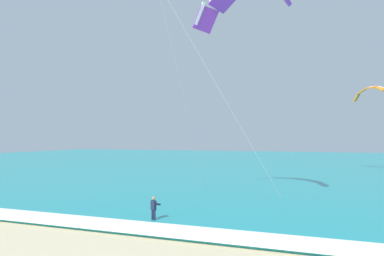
{
  "coord_description": "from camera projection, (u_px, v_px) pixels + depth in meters",
  "views": [
    {
      "loc": [
        4.42,
        -1.9,
        5.44
      ],
      "look_at": [
        -2.83,
        18.69,
        6.11
      ],
      "focal_mm": 31.25,
      "sensor_mm": 36.0,
      "label": 1
    }
  ],
  "objects": [
    {
      "name": "sea",
      "position": [
        288.0,
        163.0,
        73.51
      ],
      "size": [
        200.0,
        120.0,
        0.2
      ],
      "primitive_type": "cube",
      "color": "teal",
      "rests_on": "ground"
    },
    {
      "name": "kitesurfer",
      "position": [
        154.0,
        208.0,
        21.47
      ],
      "size": [
        0.65,
        0.65,
        1.69
      ],
      "color": "#191E38",
      "rests_on": "ground"
    },
    {
      "name": "surfboard",
      "position": [
        153.0,
        223.0,
        21.43
      ],
      "size": [
        0.96,
        1.46,
        0.09
      ],
      "color": "white",
      "rests_on": "ground"
    },
    {
      "name": "kite_distant",
      "position": [
        372.0,
        92.0,
        50.58
      ],
      "size": [
        5.32,
        4.44,
        2.18
      ],
      "color": "orange"
    },
    {
      "name": "surf_foam",
      "position": [
        223.0,
        236.0,
        17.89
      ],
      "size": [
        200.0,
        2.53,
        0.04
      ],
      "primitive_type": "cube",
      "color": "white",
      "rests_on": "sea"
    }
  ]
}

